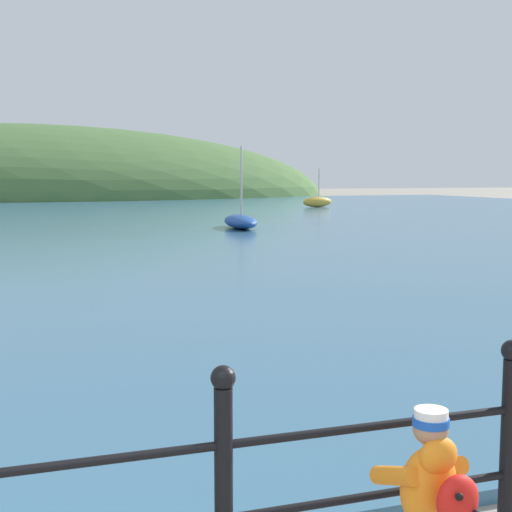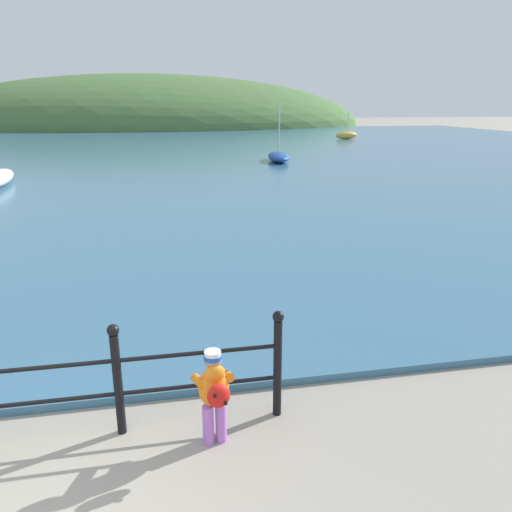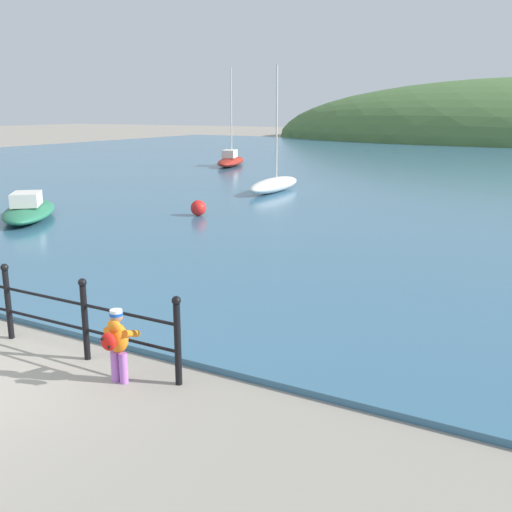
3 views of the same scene
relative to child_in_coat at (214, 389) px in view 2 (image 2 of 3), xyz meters
name	(u,v)px [view 2 (image 2 of 3)]	position (x,y,z in m)	size (l,w,h in m)	color
water	(137,151)	(-1.70, 30.85, -0.56)	(80.00, 60.00, 0.10)	#386684
far_hillside	(145,126)	(-1.70, 68.73, -0.61)	(60.68, 33.37, 13.72)	#476B38
iron_railing	(30,385)	(-1.74, 0.35, 0.04)	(5.01, 0.12, 1.21)	black
child_in_coat	(214,389)	(0.00, 0.00, 0.00)	(0.41, 0.55, 1.00)	#AD66C6
boat_green_fishing	(278,157)	(6.14, 22.71, -0.24)	(1.38, 3.27, 3.06)	#1E4793
boat_blue_hull	(346,135)	(16.05, 38.29, -0.17)	(2.25, 1.08, 2.39)	gold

